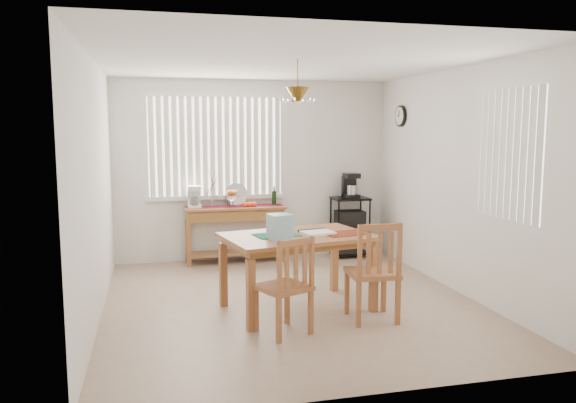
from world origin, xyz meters
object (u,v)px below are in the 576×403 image
object	(u,v)px
sideboard	(236,220)
cart_items	(350,186)
chair_left	(286,287)
chair_right	(374,272)
wire_cart	(350,221)
dining_table	(297,243)

from	to	relation	value
sideboard	cart_items	bearing A→B (deg)	-0.66
chair_left	chair_right	xyz separation A→B (m)	(0.93, 0.15, 0.04)
wire_cart	cart_items	xyz separation A→B (m)	(-0.00, 0.01, 0.52)
dining_table	chair_left	world-z (taller)	chair_left
sideboard	cart_items	size ratio (longest dim) A/B	3.90
sideboard	cart_items	distance (m)	1.77
dining_table	chair_left	xyz separation A→B (m)	(-0.29, -0.70, -0.25)
cart_items	chair_right	bearing A→B (deg)	-105.15
cart_items	dining_table	bearing A→B (deg)	-121.88
wire_cart	chair_right	distance (m)	2.88
cart_items	dining_table	xyz separation A→B (m)	(-1.39, -2.24, -0.35)
sideboard	chair_right	size ratio (longest dim) A/B	1.42
cart_items	chair_right	size ratio (longest dim) A/B	0.36
wire_cart	chair_right	size ratio (longest dim) A/B	0.88
sideboard	chair_right	world-z (taller)	chair_right
chair_right	dining_table	bearing A→B (deg)	139.42
sideboard	wire_cart	xyz separation A→B (m)	(1.71, -0.03, -0.07)
sideboard	chair_right	bearing A→B (deg)	-71.12
wire_cart	cart_items	distance (m)	0.52
wire_cart	chair_left	world-z (taller)	chair_left
dining_table	chair_left	distance (m)	0.80
sideboard	chair_right	distance (m)	2.97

